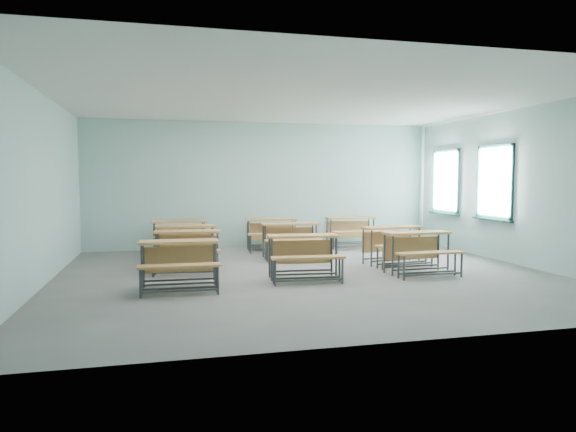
% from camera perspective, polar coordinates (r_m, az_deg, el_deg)
% --- Properties ---
extents(room, '(9.04, 8.04, 3.24)m').
position_cam_1_polar(room, '(9.43, 2.60, 3.14)').
color(room, slate).
rests_on(room, ground).
extents(desk_unit_r0c0, '(1.27, 0.86, 0.78)m').
position_cam_1_polar(desk_unit_r0c0, '(8.36, -11.99, -4.49)').
color(desk_unit_r0c0, '#B0783F').
rests_on(desk_unit_r0c0, ground).
extents(desk_unit_r0c1, '(1.31, 0.93, 0.78)m').
position_cam_1_polar(desk_unit_r0c1, '(9.00, 1.77, -3.78)').
color(desk_unit_r0c1, '#B0783F').
rests_on(desk_unit_r0c1, ground).
extents(desk_unit_r0c2, '(1.27, 0.88, 0.78)m').
position_cam_1_polar(desk_unit_r0c2, '(9.81, 14.40, -3.25)').
color(desk_unit_r0c2, '#B0783F').
rests_on(desk_unit_r0c2, ground).
extents(desk_unit_r1c0, '(1.34, 0.98, 0.78)m').
position_cam_1_polar(desk_unit_r1c0, '(9.92, -11.12, -3.11)').
color(desk_unit_r1c0, '#B0783F').
rests_on(desk_unit_r1c0, ground).
extents(desk_unit_r1c2, '(1.35, 1.00, 0.78)m').
position_cam_1_polar(desk_unit_r1c2, '(10.77, 11.75, -2.54)').
color(desk_unit_r1c2, '#B0783F').
rests_on(desk_unit_r1c2, ground).
extents(desk_unit_r2c0, '(1.25, 0.84, 0.78)m').
position_cam_1_polar(desk_unit_r2c0, '(11.02, -11.30, -2.39)').
color(desk_unit_r2c0, '#B0783F').
rests_on(desk_unit_r2c0, ground).
extents(desk_unit_r2c1, '(1.29, 0.91, 0.78)m').
position_cam_1_polar(desk_unit_r2c1, '(11.35, 0.29, -2.11)').
color(desk_unit_r2c1, '#B0783F').
rests_on(desk_unit_r2c1, ground).
extents(desk_unit_r3c0, '(1.31, 0.93, 0.78)m').
position_cam_1_polar(desk_unit_r3c0, '(12.30, -11.93, -1.71)').
color(desk_unit_r3c0, '#B0783F').
rests_on(desk_unit_r3c0, ground).
extents(desk_unit_r3c1, '(1.30, 0.92, 0.78)m').
position_cam_1_polar(desk_unit_r3c1, '(12.59, -1.80, -1.48)').
color(desk_unit_r3c1, '#B0783F').
rests_on(desk_unit_r3c1, ground).
extents(desk_unit_r3c2, '(1.27, 0.87, 0.78)m').
position_cam_1_polar(desk_unit_r3c2, '(13.22, 7.09, -1.24)').
color(desk_unit_r3c2, '#B0783F').
rests_on(desk_unit_r3c2, ground).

